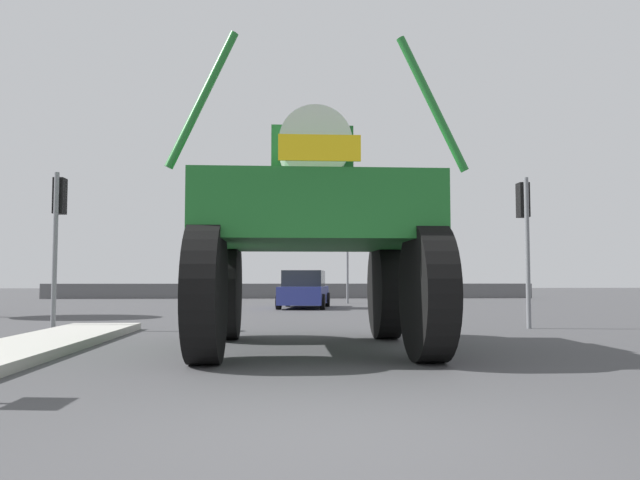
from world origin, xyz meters
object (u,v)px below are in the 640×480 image
Objects in this scene: traffic_signal_near_right at (524,219)px; traffic_signal_far_left at (347,251)px; traffic_signal_near_left at (58,215)px; oversize_sprayer at (312,229)px; sedan_ahead at (304,290)px.

traffic_signal_far_left is at bearing 100.04° from traffic_signal_near_right.
traffic_signal_near_left is at bearing -180.00° from traffic_signal_near_right.
oversize_sprayer is at bearing -97.50° from traffic_signal_far_left.
traffic_signal_near_right is (5.33, 4.20, 0.61)m from oversize_sprayer.
oversize_sprayer is 14.93m from sedan_ahead.
traffic_signal_near_right is 15.70m from traffic_signal_far_left.
traffic_signal_near_left is 1.00× the size of traffic_signal_near_right.
traffic_signal_far_left is (8.28, 15.46, -0.08)m from traffic_signal_near_left.
sedan_ahead is 1.22× the size of traffic_signal_far_left.
sedan_ahead is at bearing 60.49° from traffic_signal_near_left.
oversize_sprayer is 7.09m from traffic_signal_near_left.
oversize_sprayer is 6.81m from traffic_signal_near_right.
oversize_sprayer reaches higher than traffic_signal_near_right.
oversize_sprayer is 1.52× the size of traffic_signal_near_left.
traffic_signal_near_right is at bearing -79.96° from traffic_signal_far_left.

